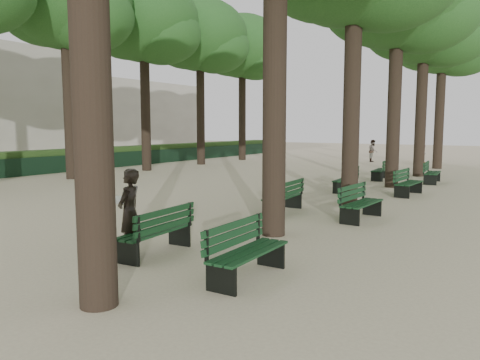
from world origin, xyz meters
The scene contains 21 objects.
ground centered at (0.00, 0.00, 0.00)m, with size 120.00×120.00×0.00m, color beige.
tree_central_4 centered at (1.50, 18.00, 7.65)m, with size 6.00×6.00×9.95m.
tree_central_5 centered at (1.50, 23.00, 7.65)m, with size 6.00×6.00×9.95m.
tree_far_2 centered at (-12.00, 8.00, 8.14)m, with size 6.00×6.00×10.45m.
tree_far_3 centered at (-12.00, 13.00, 8.14)m, with size 6.00×6.00×10.45m.
tree_far_4 centered at (-12.00, 18.00, 8.14)m, with size 6.00×6.00×10.45m.
tree_far_5 centered at (-12.00, 23.00, 8.14)m, with size 6.00×6.00×10.45m.
bench_left_0 centered at (0.37, 0.34, 0.27)m, with size 0.70×1.84×0.92m.
bench_left_1 centered at (0.37, 5.66, 0.27)m, with size 0.69×1.84×0.92m.
bench_left_2 centered at (0.37, 10.79, 0.27)m, with size 0.71×1.84×0.92m.
bench_left_3 centered at (0.37, 15.41, 0.27)m, with size 0.71×1.84×0.92m.
bench_right_0 centered at (2.63, 0.07, 0.27)m, with size 0.60×1.81×0.92m.
bench_right_1 centered at (2.63, 5.75, 0.27)m, with size 0.67×1.83×0.92m.
bench_right_2 centered at (2.63, 10.99, 0.27)m, with size 0.67×1.83×0.92m.
bench_right_3 centered at (2.63, 15.33, 0.27)m, with size 0.71×1.84×0.92m.
man_with_map centered at (0.02, 0.03, 0.83)m, with size 0.69×0.73×1.66m.
pedestrian_a centered at (-3.25, 26.20, 0.77)m, with size 0.75×0.31×1.53m, color #262628.
pedestrian_d centered at (-0.17, 26.58, 0.94)m, with size 0.91×0.37×1.87m, color #262628.
fence centered at (-15.00, 11.00, 0.45)m, with size 0.08×42.00×0.90m, color black.
hedge centered at (-15.70, 11.00, 0.60)m, with size 1.20×42.00×1.20m, color #244618.
building_far centered at (-33.00, 30.00, 3.50)m, with size 12.00×16.00×7.00m, color #B7B2A3.
Camera 1 is at (6.46, -6.16, 2.45)m, focal length 35.00 mm.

